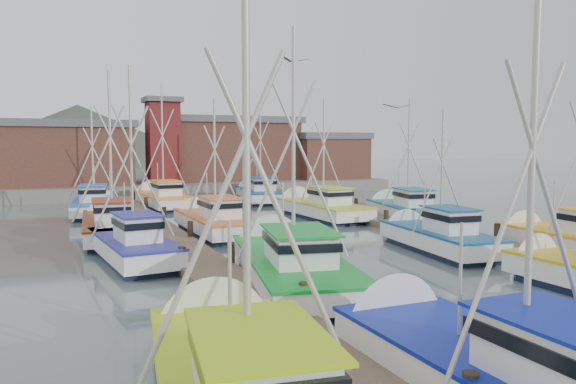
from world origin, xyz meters
name	(u,v)px	position (x,y,z in m)	size (l,w,h in m)	color
ground	(338,252)	(0.00, 0.00, 0.00)	(260.00, 260.00, 0.00)	#52625F
dock_left	(175,244)	(-7.00, 4.04, 0.21)	(2.30, 46.00, 1.50)	brown
dock_right	(409,228)	(7.00, 4.04, 0.21)	(2.30, 46.00, 1.50)	brown
quay	(175,186)	(0.00, 37.00, 0.60)	(44.00, 16.00, 1.20)	slate
shed_left	(66,152)	(-11.00, 35.00, 4.34)	(12.72, 8.48, 6.20)	brown
shed_center	(228,148)	(6.00, 37.00, 4.69)	(14.84, 9.54, 6.90)	brown
shed_right	(328,155)	(17.00, 34.00, 3.84)	(8.48, 6.36, 5.20)	brown
lookout_tower	(163,140)	(-2.00, 33.00, 5.55)	(3.60, 3.60, 8.50)	maroon
distant_hills	(46,165)	(-12.76, 122.59, 0.00)	(175.00, 140.00, 42.00)	#424B3E
boat_0	(494,373)	(-4.72, -15.23, 0.68)	(3.75, 9.63, 9.20)	#0F1934
boat_4	(289,264)	(-4.45, -4.32, 0.69)	(5.26, 10.90, 10.34)	#0F1934
boat_5	(433,237)	(4.46, -1.49, 0.68)	(3.38, 8.39, 7.43)	#0F1934
boat_6	(130,245)	(-9.46, 1.96, 0.68)	(3.69, 8.42, 9.18)	#0F1934
boat_7	(567,240)	(9.68, -4.74, 0.68)	(3.81, 8.59, 9.56)	#0F1934
boat_8	(212,222)	(-4.03, 7.95, 0.68)	(3.46, 9.17, 8.50)	#0F1934
boat_9	(318,208)	(4.78, 11.78, 0.68)	(3.73, 9.83, 9.12)	#0F1934
boat_10	(112,225)	(-9.53, 8.77, 0.69)	(4.13, 9.92, 10.01)	#0F1934
boat_11	(403,210)	(9.52, 8.25, 0.68)	(4.48, 9.27, 8.91)	#0F1934
boat_12	(161,198)	(-4.17, 22.77, 0.69)	(4.32, 9.87, 10.85)	#0F1934
boat_13	(259,193)	(4.86, 24.00, 0.68)	(4.81, 10.38, 9.91)	#0F1934
boat_14	(95,205)	(-9.60, 19.95, 0.68)	(3.84, 9.31, 8.64)	#0F1934
gull_near	(295,60)	(-2.71, -0.97, 8.82)	(1.49, 0.65, 0.24)	gray
gull_far	(397,107)	(3.14, -0.14, 7.01)	(1.55, 0.62, 0.24)	gray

